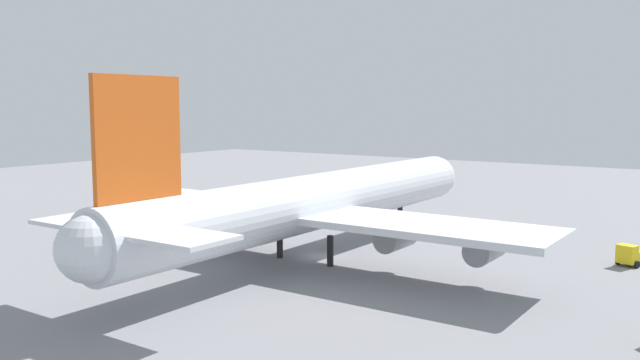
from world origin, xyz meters
name	(u,v)px	position (x,y,z in m)	size (l,w,h in m)	color
ground_plane	(320,256)	(0.00, 0.00, 0.00)	(261.19, 261.19, 0.00)	gray
cargo_airplane	(318,202)	(-0.32, 0.00, 6.23)	(65.30, 53.78, 19.22)	silver
pushback_tractor	(633,255)	(15.72, -29.58, 1.09)	(4.68, 3.31, 2.31)	yellow
safety_cone_nose	(441,218)	(29.38, -1.49, 0.40)	(0.56, 0.56, 0.79)	orange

